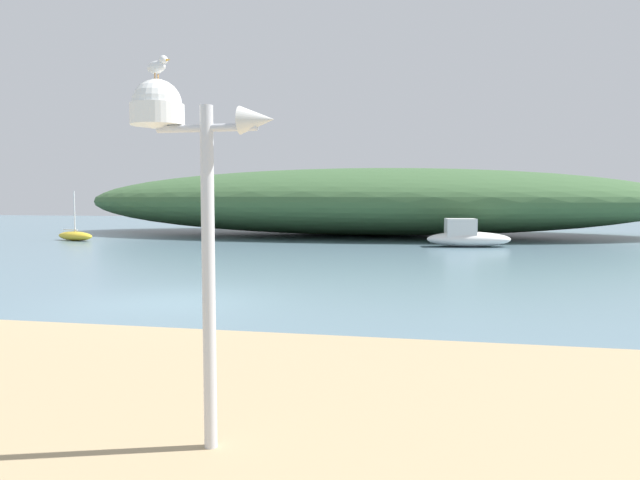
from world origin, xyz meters
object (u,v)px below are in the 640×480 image
object	(u,v)px
seagull_on_radar	(157,66)
sailboat_far_right	(75,236)
motorboat_near_shore	(467,236)
mast_structure	(179,148)

from	to	relation	value
seagull_on_radar	sailboat_far_right	size ratio (longest dim) A/B	0.09
sailboat_far_right	motorboat_near_shore	distance (m)	22.30
seagull_on_radar	sailboat_far_right	bearing A→B (deg)	125.61
seagull_on_radar	sailboat_far_right	xyz separation A→B (m)	(-18.25, 25.48, -3.41)
mast_structure	seagull_on_radar	distance (m)	0.76
mast_structure	sailboat_far_right	xyz separation A→B (m)	(-18.44, 25.48, -2.67)
mast_structure	seagull_on_radar	size ratio (longest dim) A/B	12.39
sailboat_far_right	motorboat_near_shore	bearing A→B (deg)	0.18
sailboat_far_right	motorboat_near_shore	world-z (taller)	sailboat_far_right
mast_structure	motorboat_near_shore	bearing A→B (deg)	81.43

